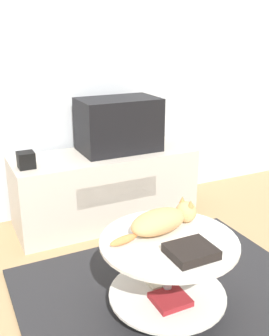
% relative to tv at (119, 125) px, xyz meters
% --- Properties ---
extents(ground_plane, '(12.00, 12.00, 0.00)m').
position_rel_tv_xyz_m(ground_plane, '(-0.17, -1.16, -0.77)').
color(ground_plane, tan).
extents(wall_back, '(8.00, 0.05, 2.60)m').
position_rel_tv_xyz_m(wall_back, '(-0.17, 0.31, 0.53)').
color(wall_back, silver).
rests_on(wall_back, ground_plane).
extents(rug, '(1.67, 1.45, 0.02)m').
position_rel_tv_xyz_m(rug, '(-0.17, -1.16, -0.76)').
color(rug, '#28282B').
rests_on(rug, ground_plane).
extents(tv_stand, '(1.40, 0.52, 0.56)m').
position_rel_tv_xyz_m(tv_stand, '(-0.14, -0.04, -0.49)').
color(tv_stand, beige).
rests_on(tv_stand, ground_plane).
extents(tv, '(0.61, 0.38, 0.41)m').
position_rel_tv_xyz_m(tv, '(0.00, 0.00, 0.00)').
color(tv, black).
rests_on(tv, tv_stand).
extents(speaker, '(0.11, 0.11, 0.11)m').
position_rel_tv_xyz_m(speaker, '(-0.74, -0.11, -0.15)').
color(speaker, black).
rests_on(speaker, tv_stand).
extents(coffee_table, '(0.71, 0.71, 0.43)m').
position_rel_tv_xyz_m(coffee_table, '(-0.27, -1.23, -0.48)').
color(coffee_table, '#B2B2B7').
rests_on(coffee_table, rug).
extents(dvd_box, '(0.21, 0.19, 0.04)m').
position_rel_tv_xyz_m(dvd_box, '(-0.25, -1.40, -0.29)').
color(dvd_box, black).
rests_on(dvd_box, coffee_table).
extents(cat, '(0.55, 0.24, 0.14)m').
position_rel_tv_xyz_m(cat, '(-0.25, -1.12, -0.25)').
color(cat, tan).
rests_on(cat, coffee_table).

